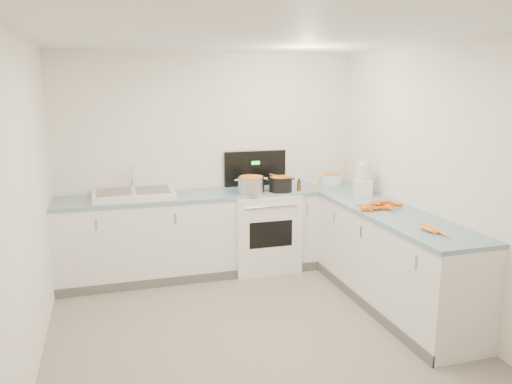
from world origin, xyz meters
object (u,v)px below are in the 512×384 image
object	(u,v)px
stove	(262,229)
mixing_bowl	(332,179)
spice_jar	(315,187)
steel_pot	(251,186)
extract_bottle	(299,186)
sink	(134,194)
black_pot	(281,185)
food_processor	(363,180)

from	to	relation	value
stove	mixing_bowl	distance (m)	1.07
stove	spice_jar	size ratio (longest dim) A/B	15.61
steel_pot	mixing_bowl	xyz separation A→B (m)	(1.11, 0.27, -0.03)
extract_bottle	sink	bearing A→B (deg)	174.66
extract_bottle	spice_jar	bearing A→B (deg)	-19.64
stove	black_pot	bearing A→B (deg)	-37.89
extract_bottle	stove	bearing A→B (deg)	158.39
black_pot	extract_bottle	world-z (taller)	black_pot
food_processor	extract_bottle	bearing A→B (deg)	146.22
sink	black_pot	distance (m)	1.63
black_pot	spice_jar	xyz separation A→B (m)	(0.39, -0.08, -0.03)
sink	mixing_bowl	bearing A→B (deg)	2.12
steel_pot	spice_jar	size ratio (longest dim) A/B	3.37
stove	food_processor	xyz separation A→B (m)	(0.99, -0.56, 0.63)
extract_bottle	steel_pot	bearing A→B (deg)	-179.14
spice_jar	black_pot	bearing A→B (deg)	168.43
stove	food_processor	distance (m)	1.30
stove	sink	distance (m)	1.54
food_processor	spice_jar	bearing A→B (deg)	141.64
mixing_bowl	spice_jar	world-z (taller)	mixing_bowl
spice_jar	stove	bearing A→B (deg)	158.97
steel_pot	extract_bottle	xyz separation A→B (m)	(0.58, 0.01, -0.03)
mixing_bowl	extract_bottle	distance (m)	0.59
stove	black_pot	world-z (taller)	stove
spice_jar	sink	bearing A→B (deg)	173.41
stove	extract_bottle	xyz separation A→B (m)	(0.40, -0.16, 0.52)
extract_bottle	spice_jar	size ratio (longest dim) A/B	1.31
steel_pot	extract_bottle	bearing A→B (deg)	0.86
extract_bottle	food_processor	bearing A→B (deg)	-33.78
mixing_bowl	extract_bottle	bearing A→B (deg)	-153.90
steel_pot	black_pot	distance (m)	0.36
mixing_bowl	food_processor	distance (m)	0.67
sink	spice_jar	bearing A→B (deg)	-6.59
steel_pot	mixing_bowl	size ratio (longest dim) A/B	1.16
mixing_bowl	food_processor	bearing A→B (deg)	-84.32
mixing_bowl	stove	bearing A→B (deg)	-173.63
steel_pot	spice_jar	xyz separation A→B (m)	(0.74, -0.05, -0.04)
sink	black_pot	world-z (taller)	sink
stove	mixing_bowl	world-z (taller)	stove
mixing_bowl	extract_bottle	size ratio (longest dim) A/B	2.21
stove	sink	size ratio (longest dim) A/B	1.58
stove	mixing_bowl	bearing A→B (deg)	6.37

